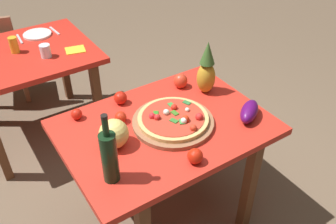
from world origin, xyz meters
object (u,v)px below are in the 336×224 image
(pizza_board, at_px, (173,122))
(knife_utensil, at_px, (55,31))
(tomato_at_corner, at_px, (121,117))
(eggplant, at_px, (249,111))
(bell_pepper, at_px, (181,81))
(tomato_beside_pepper, at_px, (195,156))
(napkin_folded, at_px, (75,50))
(pineapple_left, at_px, (207,70))
(fork_utensil, at_px, (20,39))
(pizza, at_px, (174,118))
(background_table, at_px, (26,65))
(wine_bottle, at_px, (109,156))
(drinking_glass_water, at_px, (45,51))
(display_table, at_px, (165,139))
(melon, at_px, (114,134))
(tomato_near_board, at_px, (120,98))
(drinking_glass_juice, at_px, (14,45))
(dinner_plate, at_px, (37,34))
(tomato_by_bottle, at_px, (77,114))

(pizza_board, height_order, knife_utensil, pizza_board)
(tomato_at_corner, bearing_deg, eggplant, -30.27)
(bell_pepper, xyz_separation_m, tomato_beside_pepper, (-0.32, -0.59, -0.00))
(napkin_folded, bearing_deg, pineapple_left, -64.23)
(pizza_board, relative_size, fork_utensil, 2.49)
(pineapple_left, relative_size, tomato_at_corner, 5.12)
(pineapple_left, bearing_deg, pizza, -154.76)
(background_table, height_order, wine_bottle, wine_bottle)
(background_table, bearing_deg, fork_utensil, 80.02)
(tomato_beside_pepper, bearing_deg, wine_bottle, 162.07)
(drinking_glass_water, bearing_deg, knife_utensil, 63.47)
(pineapple_left, bearing_deg, drinking_glass_water, 124.54)
(display_table, bearing_deg, tomato_beside_pepper, -96.27)
(pineapple_left, distance_m, melon, 0.71)
(display_table, xyz_separation_m, drinking_glass_water, (-0.29, 1.12, 0.15))
(melon, relative_size, napkin_folded, 1.08)
(pineapple_left, bearing_deg, tomato_at_corner, 178.71)
(drinking_glass_water, bearing_deg, fork_utensil, 102.17)
(tomato_at_corner, bearing_deg, tomato_beside_pepper, -71.99)
(tomato_at_corner, distance_m, tomato_near_board, 0.18)
(bell_pepper, bearing_deg, napkin_folded, 113.70)
(pineapple_left, height_order, tomato_near_board, pineapple_left)
(drinking_glass_juice, distance_m, napkin_folded, 0.44)
(pineapple_left, bearing_deg, fork_utensil, 118.96)
(drinking_glass_water, relative_size, dinner_plate, 0.42)
(pizza, xyz_separation_m, tomato_by_bottle, (-0.42, 0.34, -0.01))
(background_table, bearing_deg, tomato_beside_pepper, -76.79)
(tomato_at_corner, bearing_deg, pizza_board, -36.67)
(drinking_glass_juice, bearing_deg, pizza, -69.52)
(pizza, height_order, eggplant, eggplant)
(bell_pepper, relative_size, drinking_glass_juice, 0.81)
(drinking_glass_juice, bearing_deg, wine_bottle, -88.56)
(pizza_board, height_order, melon, melon)
(pizza, distance_m, fork_utensil, 1.59)
(display_table, distance_m, pizza, 0.15)
(pizza, height_order, tomato_beside_pepper, pizza)
(display_table, distance_m, eggplant, 0.49)
(tomato_beside_pepper, relative_size, napkin_folded, 0.55)
(display_table, height_order, wine_bottle, wine_bottle)
(background_table, height_order, knife_utensil, knife_utensil)
(napkin_folded, bearing_deg, melon, -101.47)
(eggplant, bearing_deg, background_table, 119.31)
(pizza, distance_m, drinking_glass_water, 1.19)
(tomato_near_board, relative_size, napkin_folded, 0.55)
(background_table, distance_m, eggplant, 1.72)
(tomato_near_board, bearing_deg, wine_bottle, -121.17)
(drinking_glass_water, bearing_deg, pizza_board, -73.88)
(pineapple_left, bearing_deg, napkin_folded, 115.77)
(tomato_by_bottle, distance_m, tomato_beside_pepper, 0.72)
(pizza, bearing_deg, drinking_glass_water, 106.17)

